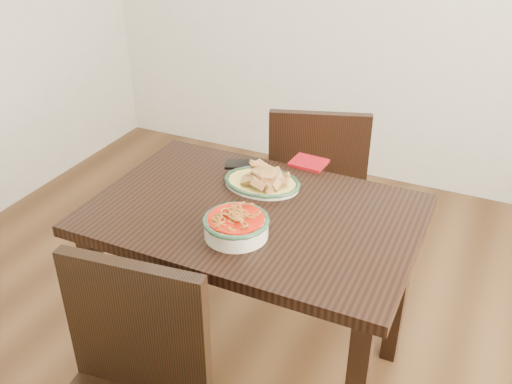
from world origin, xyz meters
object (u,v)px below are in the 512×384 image
at_px(dining_table, 254,237).
at_px(noodle_bowl, 236,224).
at_px(fish_plate, 262,175).
at_px(chair_far, 316,184).
at_px(smartphone, 244,164).

xyz_separation_m(dining_table, noodle_bowl, (0.02, -0.16, 0.15)).
height_order(fish_plate, noodle_bowl, fish_plate).
bearing_deg(noodle_bowl, dining_table, 95.46).
bearing_deg(chair_far, fish_plate, 67.82).
relative_size(fish_plate, noodle_bowl, 1.31).
bearing_deg(fish_plate, dining_table, -75.01).
xyz_separation_m(chair_far, fish_plate, (-0.04, -0.52, 0.30)).
bearing_deg(dining_table, noodle_bowl, -84.54).
bearing_deg(fish_plate, chair_far, 86.05).
distance_m(chair_far, fish_plate, 0.60).
xyz_separation_m(dining_table, fish_plate, (-0.04, 0.17, 0.15)).
distance_m(fish_plate, noodle_bowl, 0.33).
relative_size(dining_table, smartphone, 7.77).
height_order(chair_far, fish_plate, chair_far).
height_order(dining_table, smartphone, smartphone).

